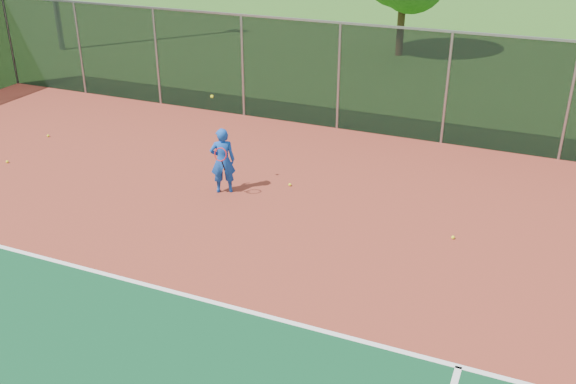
% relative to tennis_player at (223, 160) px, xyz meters
% --- Properties ---
extents(court_apron, '(30.00, 20.00, 0.02)m').
position_rel_tennis_player_xyz_m(court_apron, '(3.97, -4.93, -0.78)').
color(court_apron, maroon).
rests_on(court_apron, ground).
extents(fence_back, '(30.00, 0.06, 3.03)m').
position_rel_tennis_player_xyz_m(fence_back, '(3.97, 5.07, 0.78)').
color(fence_back, black).
rests_on(fence_back, court_apron).
extents(tennis_player, '(0.67, 0.71, 2.23)m').
position_rel_tennis_player_xyz_m(tennis_player, '(0.00, 0.00, 0.00)').
color(tennis_player, '#1245AB').
rests_on(tennis_player, court_apron).
extents(practice_ball_1, '(0.07, 0.07, 0.07)m').
position_rel_tennis_player_xyz_m(practice_ball_1, '(-6.20, 1.21, -0.73)').
color(practice_ball_1, yellow).
rests_on(practice_ball_1, court_apron).
extents(practice_ball_2, '(0.07, 0.07, 0.07)m').
position_rel_tennis_player_xyz_m(practice_ball_2, '(-5.84, -0.67, -0.73)').
color(practice_ball_2, yellow).
rests_on(practice_ball_2, court_apron).
extents(practice_ball_3, '(0.07, 0.07, 0.07)m').
position_rel_tennis_player_xyz_m(practice_ball_3, '(5.22, -0.16, -0.73)').
color(practice_ball_3, yellow).
rests_on(practice_ball_3, court_apron).
extents(practice_ball_4, '(0.07, 0.07, 0.07)m').
position_rel_tennis_player_xyz_m(practice_ball_4, '(1.27, 0.86, -0.73)').
color(practice_ball_4, yellow).
rests_on(practice_ball_4, court_apron).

